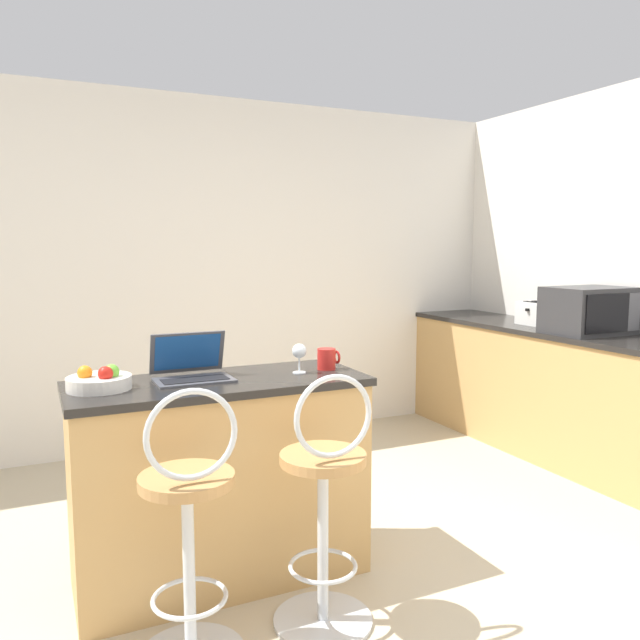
{
  "coord_description": "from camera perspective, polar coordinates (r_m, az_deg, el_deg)",
  "views": [
    {
      "loc": [
        -1.21,
        -1.95,
        1.51
      ],
      "look_at": [
        0.51,
        1.74,
        1.02
      ],
      "focal_mm": 35.0,
      "sensor_mm": 36.0,
      "label": 1
    }
  ],
  "objects": [
    {
      "name": "microwave",
      "position": [
        4.54,
        23.34,
        0.81
      ],
      "size": [
        0.54,
        0.39,
        0.31
      ],
      "color": "#2D2D30",
      "rests_on": "counter_right"
    },
    {
      "name": "laptop",
      "position": [
        2.82,
        -11.69,
        -4.28
      ],
      "size": [
        0.33,
        0.26,
        0.2
      ],
      "color": "#47474C",
      "rests_on": "breakfast_bar"
    },
    {
      "name": "fruit_bowl",
      "position": [
        2.72,
        -19.51,
        -5.3
      ],
      "size": [
        0.26,
        0.26,
        0.11
      ],
      "color": "silver",
      "rests_on": "breakfast_bar"
    },
    {
      "name": "counter_right",
      "position": [
        4.67,
        22.77,
        -6.66
      ],
      "size": [
        0.62,
        3.19,
        0.92
      ],
      "color": "tan",
      "rests_on": "ground_plane"
    },
    {
      "name": "mug_red",
      "position": [
        2.98,
        0.65,
        -3.57
      ],
      "size": [
        0.11,
        0.09,
        0.1
      ],
      "color": "red",
      "rests_on": "breakfast_bar"
    },
    {
      "name": "toaster",
      "position": [
        4.9,
        19.34,
        0.55
      ],
      "size": [
        0.22,
        0.28,
        0.17
      ],
      "color": "silver",
      "rests_on": "counter_right"
    },
    {
      "name": "bar_stool_far",
      "position": [
        2.54,
        0.44,
        -16.76
      ],
      "size": [
        0.4,
        0.4,
        1.03
      ],
      "color": "silver",
      "rests_on": "ground_plane"
    },
    {
      "name": "ground_plane",
      "position": [
        2.75,
        6.33,
        -26.5
      ],
      "size": [
        20.0,
        20.0,
        0.0
      ],
      "primitive_type": "plane",
      "color": "#BCAD8E"
    },
    {
      "name": "bar_stool_near",
      "position": [
        2.38,
        -11.88,
        -18.6
      ],
      "size": [
        0.4,
        0.4,
        1.03
      ],
      "color": "silver",
      "rests_on": "ground_plane"
    },
    {
      "name": "breakfast_bar",
      "position": [
        2.92,
        -9.03,
        -14.22
      ],
      "size": [
        1.3,
        0.53,
        0.92
      ],
      "color": "tan",
      "rests_on": "ground_plane"
    },
    {
      "name": "wine_glass_short",
      "position": [
        2.88,
        -1.91,
        -2.98
      ],
      "size": [
        0.07,
        0.07,
        0.14
      ],
      "color": "silver",
      "rests_on": "breakfast_bar"
    },
    {
      "name": "wall_back",
      "position": [
        4.8,
        -10.43,
        4.24
      ],
      "size": [
        12.0,
        0.06,
        2.6
      ],
      "color": "silver",
      "rests_on": "ground_plane"
    }
  ]
}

